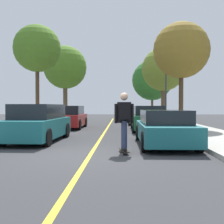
# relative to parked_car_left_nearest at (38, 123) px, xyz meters

# --- Properties ---
(ground) EXTENTS (80.00, 80.00, 0.00)m
(ground) POSITION_rel_parked_car_left_nearest_xyz_m (2.43, -3.00, -0.73)
(ground) COLOR #353538
(center_line) EXTENTS (0.12, 39.20, 0.01)m
(center_line) POSITION_rel_parked_car_left_nearest_xyz_m (2.43, 1.00, -0.72)
(center_line) COLOR gold
(center_line) RESTS_ON ground
(parked_car_left_nearest) EXTENTS (1.92, 4.38, 1.48)m
(parked_car_left_nearest) POSITION_rel_parked_car_left_nearest_xyz_m (0.00, 0.00, 0.00)
(parked_car_left_nearest) COLOR #196066
(parked_car_left_nearest) RESTS_ON ground
(parked_car_left_near) EXTENTS (1.94, 4.13, 1.43)m
(parked_car_left_near) POSITION_rel_parked_car_left_nearest_xyz_m (-0.00, 6.63, -0.03)
(parked_car_left_near) COLOR maroon
(parked_car_left_near) RESTS_ON ground
(parked_car_right_nearest) EXTENTS (1.87, 4.36, 1.27)m
(parked_car_right_nearest) POSITION_rel_parked_car_left_nearest_xyz_m (4.87, -1.06, -0.10)
(parked_car_right_nearest) COLOR #196066
(parked_car_right_nearest) RESTS_ON ground
(parked_car_right_near) EXTENTS (1.91, 4.68, 1.43)m
(parked_car_right_near) POSITION_rel_parked_car_left_nearest_xyz_m (4.87, 5.13, -0.02)
(parked_car_right_near) COLOR #1E5B33
(parked_car_right_near) RESTS_ON ground
(parked_car_right_far) EXTENTS (2.03, 4.68, 1.32)m
(parked_car_right_far) POSITION_rel_parked_car_left_nearest_xyz_m (4.87, 11.14, -0.07)
(parked_car_right_far) COLOR #BCAD89
(parked_car_right_far) RESTS_ON ground
(street_tree_left_nearest) EXTENTS (2.98, 2.98, 6.42)m
(street_tree_left_nearest) POSITION_rel_parked_car_left_nearest_xyz_m (-2.00, 6.58, 4.32)
(street_tree_left_nearest) COLOR #4C3823
(street_tree_left_nearest) RESTS_ON sidewalk_left
(street_tree_left_near) EXTENTS (4.08, 4.08, 7.00)m
(street_tree_left_near) POSITION_rel_parked_car_left_nearest_xyz_m (-2.00, 15.49, 4.35)
(street_tree_left_near) COLOR brown
(street_tree_left_near) RESTS_ON sidewalk_left
(street_tree_right_nearest) EXTENTS (3.31, 3.31, 6.22)m
(street_tree_right_nearest) POSITION_rel_parked_car_left_nearest_xyz_m (6.87, 5.62, 3.96)
(street_tree_right_nearest) COLOR #4C3823
(street_tree_right_nearest) RESTS_ON sidewalk_right
(street_tree_right_near) EXTENTS (3.65, 3.65, 6.19)m
(street_tree_right_near) POSITION_rel_parked_car_left_nearest_xyz_m (6.87, 12.58, 3.75)
(street_tree_right_near) COLOR brown
(street_tree_right_near) RESTS_ON sidewalk_right
(street_tree_right_far) EXTENTS (4.58, 4.58, 6.51)m
(street_tree_right_far) POSITION_rel_parked_car_left_nearest_xyz_m (6.87, 21.05, 3.63)
(street_tree_right_far) COLOR brown
(street_tree_right_far) RESTS_ON sidewalk_right
(streetlamp) EXTENTS (0.36, 0.24, 5.11)m
(streetlamp) POSITION_rel_parked_car_left_nearest_xyz_m (6.62, 9.69, 2.36)
(streetlamp) COLOR #38383D
(streetlamp) RESTS_ON sidewalk_right
(skateboard) EXTENTS (0.30, 0.86, 0.10)m
(skateboard) POSITION_rel_parked_car_left_nearest_xyz_m (3.41, -2.77, -0.64)
(skateboard) COLOR black
(skateboard) RESTS_ON ground
(skateboarder) EXTENTS (0.59, 0.71, 1.71)m
(skateboarder) POSITION_rel_parked_car_left_nearest_xyz_m (3.42, -2.81, 0.34)
(skateboarder) COLOR black
(skateboarder) RESTS_ON skateboard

